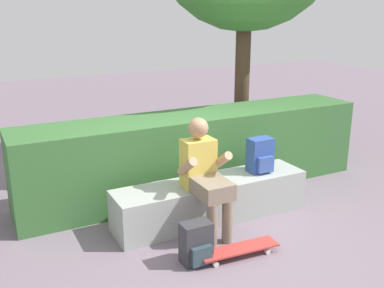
{
  "coord_description": "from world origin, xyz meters",
  "views": [
    {
      "loc": [
        -2.3,
        -3.65,
        2.28
      ],
      "look_at": [
        -0.15,
        0.54,
        0.85
      ],
      "focal_mm": 42.02,
      "sensor_mm": 36.0,
      "label": 1
    }
  ],
  "objects_px": {
    "backpack_on_ground": "(196,244)",
    "person_skater": "(205,173)",
    "backpack_on_bench": "(261,156)",
    "bench_main": "(212,200)",
    "skateboard_near_person": "(239,249)"
  },
  "relations": [
    {
      "from": "backpack_on_ground",
      "to": "person_skater",
      "type": "bearing_deg",
      "value": 54.63
    },
    {
      "from": "bench_main",
      "to": "skateboard_near_person",
      "type": "height_order",
      "value": "bench_main"
    },
    {
      "from": "bench_main",
      "to": "skateboard_near_person",
      "type": "distance_m",
      "value": 0.86
    },
    {
      "from": "skateboard_near_person",
      "to": "backpack_on_bench",
      "type": "bearing_deg",
      "value": 45.41
    },
    {
      "from": "bench_main",
      "to": "person_skater",
      "type": "xyz_separation_m",
      "value": [
        -0.21,
        -0.22,
        0.43
      ]
    },
    {
      "from": "backpack_on_bench",
      "to": "backpack_on_ground",
      "type": "distance_m",
      "value": 1.48
    },
    {
      "from": "person_skater",
      "to": "backpack_on_ground",
      "type": "relative_size",
      "value": 3.02
    },
    {
      "from": "bench_main",
      "to": "skateboard_near_person",
      "type": "relative_size",
      "value": 2.75
    },
    {
      "from": "skateboard_near_person",
      "to": "backpack_on_ground",
      "type": "height_order",
      "value": "backpack_on_ground"
    },
    {
      "from": "skateboard_near_person",
      "to": "backpack_on_ground",
      "type": "bearing_deg",
      "value": 167.29
    },
    {
      "from": "person_skater",
      "to": "skateboard_near_person",
      "type": "bearing_deg",
      "value": -85.84
    },
    {
      "from": "person_skater",
      "to": "backpack_on_bench",
      "type": "xyz_separation_m",
      "value": [
        0.85,
        0.21,
        -0.0
      ]
    },
    {
      "from": "bench_main",
      "to": "person_skater",
      "type": "bearing_deg",
      "value": -133.72
    },
    {
      "from": "person_skater",
      "to": "backpack_on_bench",
      "type": "relative_size",
      "value": 3.02
    },
    {
      "from": "person_skater",
      "to": "backpack_on_ground",
      "type": "height_order",
      "value": "person_skater"
    }
  ]
}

